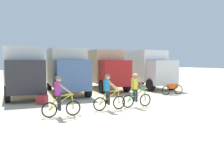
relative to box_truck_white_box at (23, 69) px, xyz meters
name	(u,v)px	position (x,y,z in m)	size (l,w,h in m)	color
ground_plane	(158,114)	(4.85, -8.95, -1.87)	(120.00, 120.00, 0.00)	beige
box_truck_white_box	(23,69)	(0.00, 0.00, 0.00)	(2.83, 6.90, 3.35)	white
box_truck_cream_rv	(66,68)	(3.09, 0.11, 0.00)	(3.10, 6.97, 3.35)	beige
box_truck_tan_camper	(103,67)	(6.80, 1.32, 0.00)	(3.05, 6.96, 3.35)	#CCB78E
box_truck_avon_van	(144,67)	(10.60, 0.59, 0.00)	(2.79, 6.88, 3.35)	white
cyclist_orange_shirt	(60,98)	(0.62, -7.50, -1.03)	(1.73, 0.52, 1.82)	black
cyclist_cowboy_hat	(109,93)	(3.13, -7.20, -1.03)	(1.73, 0.52, 1.82)	black
cyclist_near_camera	(136,91)	(4.79, -7.13, -1.03)	(1.73, 0.52, 1.82)	black
bicycle_spare	(172,89)	(9.66, -4.37, -1.48)	(1.72, 0.50, 0.97)	black
supply_crate	(42,100)	(0.51, -4.04, -1.61)	(0.51, 0.49, 0.53)	#9E2D2D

